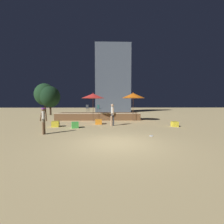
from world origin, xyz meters
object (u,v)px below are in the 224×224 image
Objects in this scene: cube_seat_1 at (175,124)px; bistro_chair_0 at (88,108)px; patio_umbrella_0 at (93,96)px; background_tree_0 at (45,94)px; patio_umbrella_1 at (133,96)px; cube_seat_3 at (75,125)px; cube_seat_0 at (56,124)px; bistro_chair_1 at (99,108)px; person_1 at (44,120)px; cube_seat_2 at (98,122)px; person_0 at (112,114)px; frisbee_disc at (151,136)px; background_tree_1 at (50,97)px.

bistro_chair_0 is at bearing 140.27° from cube_seat_1.
background_tree_0 is at bearing 133.78° from patio_umbrella_0.
cube_seat_3 is at bearing -139.52° from patio_umbrella_1.
bistro_chair_0 is at bearing 153.41° from patio_umbrella_1.
bistro_chair_0 is at bearing 109.24° from patio_umbrella_0.
cube_seat_0 is 0.70× the size of bistro_chair_1.
person_1 is (0.31, -2.93, 0.66)m from cube_seat_0.
person_1 is (-6.61, -6.79, -1.83)m from patio_umbrella_1.
background_tree_0 is at bearing 145.20° from patio_umbrella_1.
cube_seat_2 is 0.34× the size of person_0.
cube_seat_3 is at bearing -19.58° from cube_seat_0.
cube_seat_1 is 0.54× the size of bistro_chair_0.
cube_seat_1 is 0.09× the size of background_tree_0.
person_0 is 1.14× the size of person_1.
cube_seat_3 is 3.19m from person_0.
cube_seat_0 is at bearing 151.57° from frisbee_disc.
background_tree_0 is (-7.90, 13.58, 3.13)m from cube_seat_3.
cube_seat_0 is at bearing 160.42° from cube_seat_3.
patio_umbrella_0 is 13.27× the size of frisbee_disc.
patio_umbrella_0 is at bearing 106.87° from cube_seat_2.
person_1 is 1.80× the size of bistro_chair_0.
patio_umbrella_1 reaches higher than person_0.
cube_seat_1 is 0.77× the size of cube_seat_2.
patio_umbrella_1 is 13.57× the size of frisbee_disc.
cube_seat_3 is (-0.97, -4.33, -2.45)m from patio_umbrella_0.
patio_umbrella_0 is at bearing 121.08° from bistro_chair_1.
bistro_chair_0 is at bearing 116.46° from frisbee_disc.
background_tree_0 reaches higher than background_tree_1.
cube_seat_1 is 9.78m from person_1.
cube_seat_2 is (3.37, 1.38, 0.00)m from cube_seat_0.
patio_umbrella_1 is at bearing -35.15° from background_tree_1.
patio_umbrella_0 reaches higher than person_0.
bistro_chair_0 is at bearing 108.16° from cube_seat_2.
cube_seat_3 is 2.80× the size of frisbee_disc.
cube_seat_0 is 4.69m from person_0.
background_tree_1 is at bearing 132.06° from patio_umbrella_0.
cube_seat_3 is at bearing 119.55° from bistro_chair_1.
patio_umbrella_1 is at bearing -169.30° from bistro_chair_1.
patio_umbrella_0 is 6.12× the size of cube_seat_1.
background_tree_0 is at bearing 120.19° from cube_seat_3.
cube_seat_2 is at bearing 49.77° from cube_seat_3.
cube_seat_3 reaches higher than cube_seat_1.
cube_seat_2 is 14.09m from background_tree_1.
background_tree_0 is (-9.58, 11.60, 3.13)m from cube_seat_2.
person_1 is at bearing -67.71° from background_tree_0.
patio_umbrella_1 is at bearing 40.48° from cube_seat_3.
frisbee_disc is (5.05, -3.05, -0.21)m from cube_seat_3.
cube_seat_0 is at bearing -67.53° from background_tree_1.
cube_seat_0 is 3.02m from person_1.
patio_umbrella_1 is 4.64m from bistro_chair_1.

